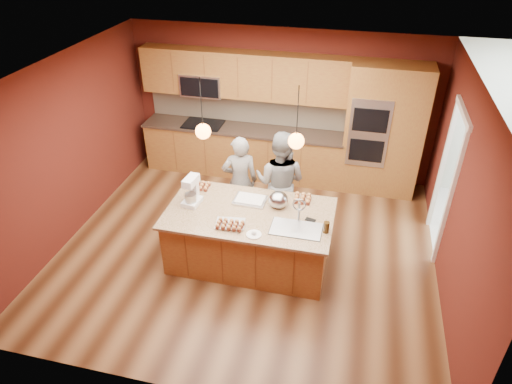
% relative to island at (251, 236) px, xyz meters
% --- Properties ---
extents(floor, '(5.50, 5.50, 0.00)m').
position_rel_island_xyz_m(floor, '(-0.12, 0.26, -0.43)').
color(floor, '#442412').
rests_on(floor, ground).
extents(ceiling, '(5.50, 5.50, 0.00)m').
position_rel_island_xyz_m(ceiling, '(-0.12, 0.26, 2.27)').
color(ceiling, white).
rests_on(ceiling, ground).
extents(wall_back, '(5.50, 0.00, 5.50)m').
position_rel_island_xyz_m(wall_back, '(-0.12, 2.76, 0.92)').
color(wall_back, '#4F1811').
rests_on(wall_back, ground).
extents(wall_front, '(5.50, 0.00, 5.50)m').
position_rel_island_xyz_m(wall_front, '(-0.12, -2.24, 0.92)').
color(wall_front, '#4F1811').
rests_on(wall_front, ground).
extents(wall_left, '(0.00, 5.00, 5.00)m').
position_rel_island_xyz_m(wall_left, '(-2.87, 0.26, 0.92)').
color(wall_left, '#4F1811').
rests_on(wall_left, ground).
extents(wall_right, '(0.00, 5.00, 5.00)m').
position_rel_island_xyz_m(wall_right, '(2.63, 0.26, 0.92)').
color(wall_right, '#4F1811').
rests_on(wall_right, ground).
extents(cabinet_run, '(3.74, 0.64, 2.30)m').
position_rel_island_xyz_m(cabinet_run, '(-0.80, 2.51, 0.55)').
color(cabinet_run, brown).
rests_on(cabinet_run, floor).
extents(oven_column, '(1.30, 0.62, 2.30)m').
position_rel_island_xyz_m(oven_column, '(1.73, 2.46, 0.72)').
color(oven_column, brown).
rests_on(oven_column, floor).
extents(doorway_trim, '(0.08, 1.11, 2.20)m').
position_rel_island_xyz_m(doorway_trim, '(2.61, 1.06, 0.62)').
color(doorway_trim, white).
rests_on(doorway_trim, wall_right).
extents(pendant_left, '(0.20, 0.20, 0.80)m').
position_rel_island_xyz_m(pendant_left, '(-0.61, 0.00, 1.57)').
color(pendant_left, black).
rests_on(pendant_left, ceiling).
extents(pendant_right, '(0.20, 0.20, 0.80)m').
position_rel_island_xyz_m(pendant_right, '(0.58, 0.00, 1.57)').
color(pendant_right, black).
rests_on(pendant_right, ceiling).
extents(island, '(2.30, 1.29, 1.23)m').
position_rel_island_xyz_m(island, '(0.00, 0.00, 0.00)').
color(island, brown).
rests_on(island, floor).
extents(person_left, '(0.64, 0.52, 1.53)m').
position_rel_island_xyz_m(person_left, '(-0.39, 0.90, 0.33)').
color(person_left, black).
rests_on(person_left, floor).
extents(person_right, '(0.90, 0.75, 1.67)m').
position_rel_island_xyz_m(person_right, '(0.24, 0.90, 0.40)').
color(person_right, slate).
rests_on(person_right, floor).
extents(stand_mixer, '(0.25, 0.33, 0.42)m').
position_rel_island_xyz_m(stand_mixer, '(-0.85, 0.04, 0.59)').
color(stand_mixer, white).
rests_on(stand_mixer, island).
extents(sheet_cake, '(0.47, 0.35, 0.05)m').
position_rel_island_xyz_m(sheet_cake, '(-0.07, 0.27, 0.43)').
color(sheet_cake, silver).
rests_on(sheet_cake, island).
extents(cooling_rack, '(0.42, 0.33, 0.02)m').
position_rel_island_xyz_m(cooling_rack, '(-0.20, -0.32, 0.42)').
color(cooling_rack, silver).
rests_on(cooling_rack, island).
extents(mixing_bowl, '(0.28, 0.28, 0.24)m').
position_rel_island_xyz_m(mixing_bowl, '(0.34, 0.24, 0.52)').
color(mixing_bowl, '#A9ABB0').
rests_on(mixing_bowl, island).
extents(plate, '(0.20, 0.20, 0.01)m').
position_rel_island_xyz_m(plate, '(0.16, -0.47, 0.42)').
color(plate, white).
rests_on(plate, island).
extents(tumbler, '(0.08, 0.08, 0.16)m').
position_rel_island_xyz_m(tumbler, '(1.06, -0.20, 0.49)').
color(tumbler, '#35230C').
rests_on(tumbler, island).
extents(phone, '(0.15, 0.11, 0.01)m').
position_rel_island_xyz_m(phone, '(0.83, 0.01, 0.42)').
color(phone, black).
rests_on(phone, island).
extents(cupcakes_left, '(0.23, 0.23, 0.07)m').
position_rel_island_xyz_m(cupcakes_left, '(-0.86, 0.46, 0.45)').
color(cupcakes_left, '#C58346').
rests_on(cupcakes_left, island).
extents(cupcakes_rack, '(0.37, 0.22, 0.07)m').
position_rel_island_xyz_m(cupcakes_rack, '(-0.18, -0.39, 0.46)').
color(cupcakes_rack, '#C58346').
rests_on(cupcakes_rack, island).
extents(cupcakes_right, '(0.26, 0.26, 0.08)m').
position_rel_island_xyz_m(cupcakes_right, '(0.65, 0.47, 0.45)').
color(cupcakes_right, '#C58346').
rests_on(cupcakes_right, island).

